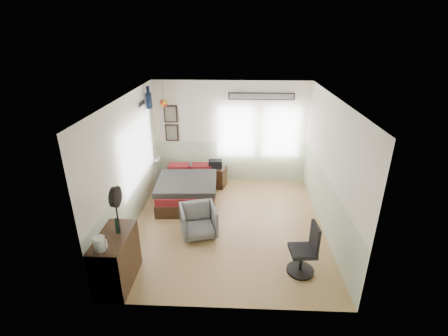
{
  "coord_description": "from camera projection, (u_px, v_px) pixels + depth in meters",
  "views": [
    {
      "loc": [
        0.18,
        -5.89,
        3.87
      ],
      "look_at": [
        -0.1,
        0.4,
        1.15
      ],
      "focal_mm": 26.0,
      "sensor_mm": 36.0,
      "label": 1
    }
  ],
  "objects": [
    {
      "name": "black_bag",
      "position": [
        215.0,
        164.0,
        8.42
      ],
      "size": [
        0.36,
        0.25,
        0.2
      ],
      "primitive_type": "cube",
      "rotation": [
        0.0,
        0.0,
        0.07
      ],
      "color": "black",
      "rests_on": "nightstand"
    },
    {
      "name": "dresser",
      "position": [
        116.0,
        259.0,
        5.22
      ],
      "size": [
        0.48,
        1.0,
        0.9
      ],
      "primitive_type": "cube",
      "color": "black",
      "rests_on": "ground_plane"
    },
    {
      "name": "wall_decor",
      "position": [
        186.0,
        107.0,
        7.95
      ],
      "size": [
        3.55,
        1.32,
        1.44
      ],
      "color": "#34251A",
      "rests_on": "room_shell"
    },
    {
      "name": "ground_plane",
      "position": [
        228.0,
        225.0,
        6.95
      ],
      "size": [
        4.0,
        4.5,
        0.01
      ],
      "primitive_type": "cube",
      "color": "#AE7D4A"
    },
    {
      "name": "armchair",
      "position": [
        198.0,
        221.0,
        6.5
      ],
      "size": [
        0.85,
        0.86,
        0.64
      ],
      "primitive_type": "imported",
      "rotation": [
        0.0,
        0.0,
        0.28
      ],
      "color": "gray",
      "rests_on": "ground_plane"
    },
    {
      "name": "room_shell",
      "position": [
        225.0,
        151.0,
        6.48
      ],
      "size": [
        4.02,
        4.52,
        2.71
      ],
      "color": "silver",
      "rests_on": "ground_plane"
    },
    {
      "name": "bed",
      "position": [
        188.0,
        188.0,
        7.88
      ],
      "size": [
        1.44,
        1.94,
        0.6
      ],
      "rotation": [
        0.0,
        0.0,
        0.05
      ],
      "color": "black",
      "rests_on": "ground_plane"
    },
    {
      "name": "nightstand",
      "position": [
        215.0,
        177.0,
        8.57
      ],
      "size": [
        0.61,
        0.54,
        0.52
      ],
      "primitive_type": "cube",
      "rotation": [
        0.0,
        0.0,
        -0.25
      ],
      "color": "black",
      "rests_on": "ground_plane"
    },
    {
      "name": "task_chair",
      "position": [
        305.0,
        253.0,
        5.46
      ],
      "size": [
        0.47,
        0.47,
        0.94
      ],
      "rotation": [
        0.0,
        0.0,
        0.09
      ],
      "color": "black",
      "rests_on": "ground_plane"
    },
    {
      "name": "bottle",
      "position": [
        117.0,
        226.0,
        5.08
      ],
      "size": [
        0.06,
        0.06,
        0.25
      ],
      "primitive_type": "cylinder",
      "color": "black",
      "rests_on": "dresser"
    },
    {
      "name": "stand_fan",
      "position": [
        115.0,
        198.0,
        4.87
      ],
      "size": [
        0.09,
        0.33,
        0.81
      ],
      "rotation": [
        0.0,
        0.0,
        -0.02
      ],
      "color": "black",
      "rests_on": "dresser"
    },
    {
      "name": "kettle",
      "position": [
        100.0,
        244.0,
        4.68
      ],
      "size": [
        0.19,
        0.16,
        0.22
      ],
      "rotation": [
        0.0,
        0.0,
        -0.41
      ],
      "color": "silver",
      "rests_on": "dresser"
    }
  ]
}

